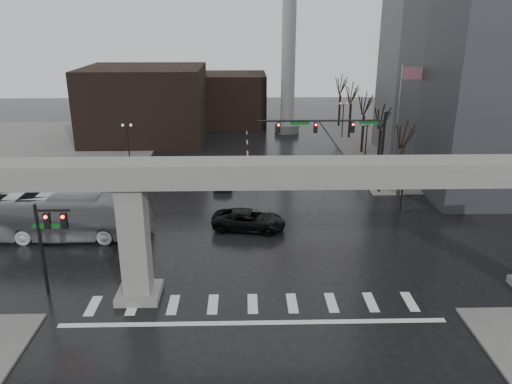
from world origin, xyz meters
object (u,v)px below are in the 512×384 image
at_px(signal_mast_arm, 344,135).
at_px(pickup_truck, 249,220).
at_px(city_bus, 62,215).
at_px(far_car, 223,178).

relative_size(signal_mast_arm, pickup_truck, 2.04).
distance_m(signal_mast_arm, city_bus, 25.87).
height_order(pickup_truck, far_car, same).
distance_m(signal_mast_arm, far_car, 12.90).
bearing_deg(far_car, city_bus, -134.16).
relative_size(pickup_truck, far_car, 1.23).
height_order(signal_mast_arm, pickup_truck, signal_mast_arm).
bearing_deg(signal_mast_arm, far_car, 167.30).
bearing_deg(far_car, pickup_truck, -77.62).
bearing_deg(city_bus, signal_mast_arm, -66.61).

